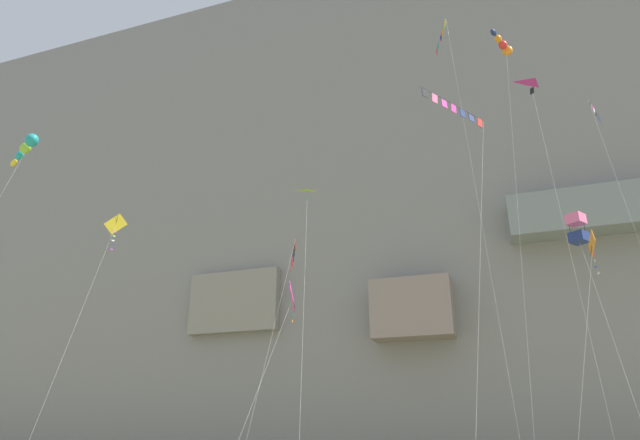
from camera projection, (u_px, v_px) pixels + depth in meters
The scene contains 13 objects.
cliff_face at pixel (424, 210), 82.54m from camera, with size 180.00×34.27×71.05m.
kite_diamond_far_left at pixel (113, 232), 43.83m from camera, with size 1.40×5.92×20.29m.
kite_diamond_upper_left at pixel (291, 300), 33.73m from camera, with size 2.45×5.42×12.40m.
kite_banner_mid_left at pixel (291, 263), 32.88m from camera, with size 3.05×5.16×13.77m.
kite_delta_far_right at pixel (538, 90), 41.17m from camera, with size 2.16×4.79×28.36m.
kite_banner_low_center at pixel (455, 118), 33.97m from camera, with size 3.45×7.61×22.85m.
kite_delta_low_right at pixel (308, 203), 36.32m from camera, with size 2.36×6.01×18.61m.
kite_banner_near_cliff at pixel (446, 61), 43.67m from camera, with size 2.98×5.26×34.33m.
kite_diamond_front_field at pixel (591, 258), 24.08m from camera, with size 2.91×1.96×11.95m.
kite_windsock_mid_right at pixel (503, 46), 40.92m from camera, with size 2.69×3.49×31.13m.
kite_banner_low_left at pixel (608, 149), 38.93m from camera, with size 2.09×5.69×26.23m.
kite_windsock_high_left at pixel (26, 148), 43.61m from camera, with size 5.83×7.91×25.40m.
kite_box_upper_right at pixel (577, 229), 36.01m from camera, with size 1.71×5.87×17.09m.
Camera 1 is at (9.65, -5.47, 3.08)m, focal length 30.50 mm.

